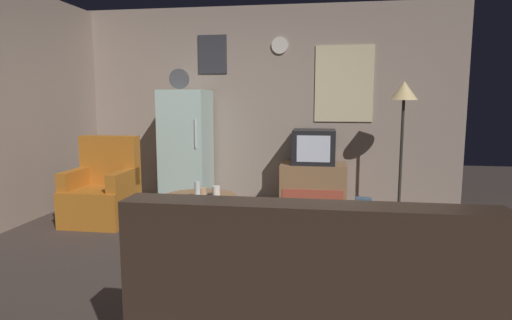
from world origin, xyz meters
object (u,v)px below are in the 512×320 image
object	(u,v)px
crt_tv	(314,147)
remote_control	(205,195)
mug_ceramic_white	(216,191)
tv_stand	(313,184)
standing_lamp	(404,101)
coffee_table	(200,221)
mug_ceramic_tan	(203,193)
armchair	(103,192)
couch	(308,308)
book_stack	(363,204)
fridge	(186,146)
wine_glass	(197,190)

from	to	relation	value
crt_tv	remote_control	distance (m)	2.02
crt_tv	mug_ceramic_white	distance (m)	1.93
tv_stand	remote_control	bearing A→B (deg)	-119.07
standing_lamp	coffee_table	distance (m)	2.79
coffee_table	mug_ceramic_tan	bearing A→B (deg)	-36.44
tv_stand	standing_lamp	size ratio (longest dim) A/B	0.53
mug_ceramic_tan	armchair	size ratio (longest dim) A/B	0.09
remote_control	couch	bearing A→B (deg)	-52.88
coffee_table	book_stack	distance (m)	2.34
crt_tv	armchair	xyz separation A→B (m)	(-2.33, -1.14, -0.43)
coffee_table	remote_control	xyz separation A→B (m)	(0.05, 0.02, 0.25)
tv_stand	remote_control	xyz separation A→B (m)	(-0.97, -1.75, 0.21)
fridge	couch	size ratio (longest dim) A/B	1.04
armchair	book_stack	bearing A→B (deg)	18.98
tv_stand	crt_tv	size ratio (longest dim) A/B	1.56
tv_stand	book_stack	distance (m)	0.68
mug_ceramic_white	mug_ceramic_tan	bearing A→B (deg)	-136.37
tv_stand	standing_lamp	xyz separation A→B (m)	(1.04, -0.25, 1.08)
fridge	armchair	distance (m)	1.32
mug_ceramic_white	mug_ceramic_tan	size ratio (longest dim) A/B	1.00
coffee_table	wine_glass	size ratio (longest dim) A/B	4.80
coffee_table	fridge	bearing A→B (deg)	111.46
wine_glass	remote_control	bearing A→B (deg)	57.88
wine_glass	mug_ceramic_tan	xyz separation A→B (m)	(0.04, 0.03, -0.03)
wine_glass	crt_tv	bearing A→B (deg)	60.80
book_stack	couch	bearing A→B (deg)	-99.79
crt_tv	wine_glass	size ratio (longest dim) A/B	3.60
wine_glass	armchair	xyz separation A→B (m)	(-1.31, 0.69, -0.21)
couch	wine_glass	bearing A→B (deg)	122.88
armchair	couch	xyz separation A→B (m)	(2.38, -2.35, -0.03)
remote_control	couch	world-z (taller)	couch
standing_lamp	wine_glass	distance (m)	2.72
standing_lamp	crt_tv	bearing A→B (deg)	166.41
fridge	remote_control	distance (m)	1.86
standing_lamp	tv_stand	bearing A→B (deg)	166.36
tv_stand	couch	bearing A→B (deg)	-89.12
fridge	mug_ceramic_white	size ratio (longest dim) A/B	19.67
fridge	mug_ceramic_white	distance (m)	1.85
coffee_table	remote_control	size ratio (longest dim) A/B	4.80
coffee_table	tv_stand	bearing A→B (deg)	60.00
remote_control	book_stack	distance (m)	2.33
tv_stand	couch	size ratio (longest dim) A/B	0.49
remote_control	couch	distance (m)	2.02
tv_stand	mug_ceramic_tan	size ratio (longest dim) A/B	9.33
mug_ceramic_tan	standing_lamp	bearing A→B (deg)	37.40
coffee_table	remote_control	distance (m)	0.25
tv_stand	mug_ceramic_tan	xyz separation A→B (m)	(-0.98, -1.80, 0.25)
remote_control	book_stack	xyz separation A→B (m)	(1.61, 1.63, -0.42)
standing_lamp	fridge	bearing A→B (deg)	175.85
mug_ceramic_tan	remote_control	world-z (taller)	mug_ceramic_tan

